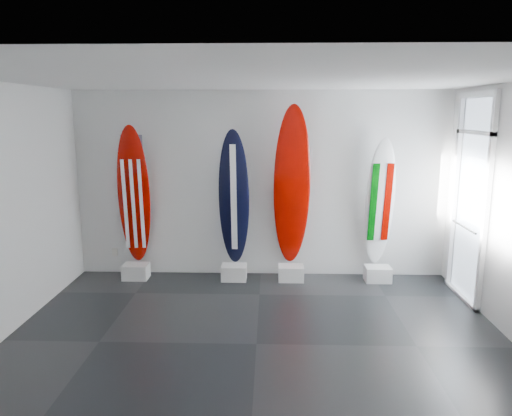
{
  "coord_description": "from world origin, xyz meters",
  "views": [
    {
      "loc": [
        0.15,
        -5.12,
        2.64
      ],
      "look_at": [
        -0.05,
        1.4,
        1.34
      ],
      "focal_mm": 33.4,
      "sensor_mm": 36.0,
      "label": 1
    }
  ],
  "objects_px": {
    "surfboard_usa": "(134,195)",
    "surfboard_navy": "(234,198)",
    "surfboard_italy": "(380,203)",
    "surfboard_swiss": "(292,186)"
  },
  "relations": [
    {
      "from": "surfboard_usa",
      "to": "surfboard_navy",
      "type": "xyz_separation_m",
      "value": [
        1.59,
        0.0,
        -0.03
      ]
    },
    {
      "from": "surfboard_swiss",
      "to": "surfboard_usa",
      "type": "bearing_deg",
      "value": 176.32
    },
    {
      "from": "surfboard_italy",
      "to": "surfboard_usa",
      "type": "bearing_deg",
      "value": 175.5
    },
    {
      "from": "surfboard_usa",
      "to": "surfboard_italy",
      "type": "xyz_separation_m",
      "value": [
        3.89,
        0.0,
        -0.09
      ]
    },
    {
      "from": "surfboard_italy",
      "to": "surfboard_swiss",
      "type": "bearing_deg",
      "value": 175.5
    },
    {
      "from": "surfboard_usa",
      "to": "surfboard_swiss",
      "type": "relative_size",
      "value": 0.88
    },
    {
      "from": "surfboard_navy",
      "to": "surfboard_italy",
      "type": "height_order",
      "value": "surfboard_navy"
    },
    {
      "from": "surfboard_navy",
      "to": "surfboard_swiss",
      "type": "bearing_deg",
      "value": 5.6
    },
    {
      "from": "surfboard_usa",
      "to": "surfboard_italy",
      "type": "bearing_deg",
      "value": -5.15
    },
    {
      "from": "surfboard_usa",
      "to": "surfboard_swiss",
      "type": "height_order",
      "value": "surfboard_swiss"
    }
  ]
}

